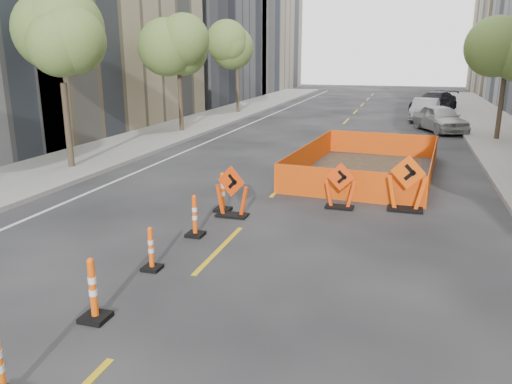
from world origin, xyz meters
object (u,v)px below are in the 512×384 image
(parked_car_near, at_px, (440,118))
(parked_car_mid, at_px, (425,110))
(chevron_sign_left, at_px, (232,191))
(chevron_sign_right, at_px, (407,183))
(chevron_sign_center, at_px, (340,186))
(parked_car_far, at_px, (434,102))
(channelizer_6, at_px, (223,192))
(channelizer_3, at_px, (93,289))
(channelizer_4, at_px, (151,249))
(channelizer_5, at_px, (195,216))

(parked_car_near, distance_m, parked_car_mid, 5.14)
(chevron_sign_left, distance_m, chevron_sign_right, 4.96)
(chevron_sign_center, xyz_separation_m, chevron_sign_right, (1.83, 0.30, 0.14))
(chevron_sign_right, xyz_separation_m, parked_car_far, (1.78, 27.28, -0.04))
(channelizer_6, relative_size, chevron_sign_left, 0.79)
(parked_car_near, bearing_deg, channelizer_6, -132.25)
(parked_car_near, xyz_separation_m, parked_car_mid, (-0.73, 5.09, -0.03))
(chevron_sign_center, distance_m, parked_car_near, 17.14)
(chevron_sign_left, bearing_deg, parked_car_near, 86.46)
(chevron_sign_right, distance_m, parked_car_far, 27.34)
(chevron_sign_center, bearing_deg, channelizer_3, -109.21)
(chevron_sign_left, height_order, parked_car_near, parked_car_near)
(channelizer_4, relative_size, channelizer_5, 0.89)
(channelizer_3, xyz_separation_m, parked_car_near, (6.63, 24.32, 0.21))
(parked_car_near, bearing_deg, channelizer_3, -127.09)
(channelizer_6, xyz_separation_m, parked_car_mid, (5.97, 23.09, 0.17))
(channelizer_3, relative_size, chevron_sign_center, 0.83)
(channelizer_4, bearing_deg, chevron_sign_left, 83.83)
(chevron_sign_right, bearing_deg, channelizer_5, -133.26)
(parked_car_mid, bearing_deg, channelizer_3, -93.92)
(chevron_sign_left, xyz_separation_m, parked_car_mid, (5.55, 23.48, 0.02))
(channelizer_4, xyz_separation_m, channelizer_5, (0.06, 2.11, 0.06))
(channelizer_6, bearing_deg, chevron_sign_center, 21.38)
(channelizer_3, relative_size, parked_car_near, 0.25)
(channelizer_4, bearing_deg, chevron_sign_center, 59.95)
(chevron_sign_left, relative_size, chevron_sign_center, 1.06)
(channelizer_6, height_order, chevron_sign_center, chevron_sign_center)
(channelizer_5, xyz_separation_m, parked_car_far, (6.71, 30.92, 0.25))
(channelizer_4, height_order, parked_car_near, parked_car_near)
(channelizer_6, xyz_separation_m, parked_car_far, (6.77, 28.81, 0.21))
(chevron_sign_right, height_order, parked_car_mid, chevron_sign_right)
(parked_car_mid, bearing_deg, chevron_sign_right, -85.18)
(parked_car_near, height_order, parked_car_far, parked_car_far)
(channelizer_3, height_order, channelizer_6, channelizer_6)
(chevron_sign_left, distance_m, parked_car_near, 19.43)
(parked_car_near, bearing_deg, parked_car_far, 67.79)
(chevron_sign_center, distance_m, parked_car_mid, 22.04)
(channelizer_6, height_order, parked_car_mid, parked_car_mid)
(channelizer_3, xyz_separation_m, parked_car_far, (6.70, 35.13, 0.22))
(channelizer_6, relative_size, parked_car_far, 0.21)
(parked_car_mid, bearing_deg, chevron_sign_left, -95.88)
(chevron_sign_left, distance_m, chevron_sign_center, 3.18)
(channelizer_3, height_order, channelizer_5, channelizer_3)
(chevron_sign_center, bearing_deg, chevron_sign_left, -146.36)
(chevron_sign_left, relative_size, chevron_sign_right, 0.88)
(chevron_sign_center, relative_size, parked_car_near, 0.30)
(channelizer_3, relative_size, parked_car_mid, 0.25)
(parked_car_mid, distance_m, parked_car_far, 5.78)
(channelizer_6, height_order, parked_car_near, parked_car_near)
(chevron_sign_left, relative_size, parked_car_mid, 0.32)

